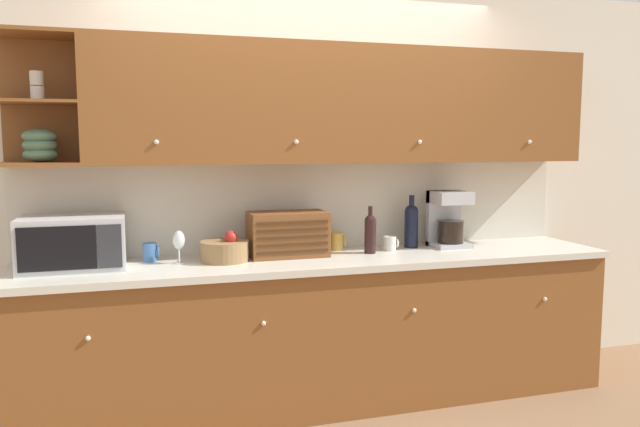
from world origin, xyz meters
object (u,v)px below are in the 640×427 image
Objects in this scene: microwave at (73,243)px; mug_patterned_third at (390,243)px; second_wine_bottle at (411,224)px; mug_blue_second at (337,241)px; coffee_maker at (448,219)px; mug at (150,252)px; bread_box at (288,234)px; wine_bottle at (370,232)px; wine_glass at (179,241)px; fruit_basket at (225,250)px.

microwave is 1.88m from mug_patterned_third.
mug_patterned_third is at bearing -159.20° from second_wine_bottle.
microwave is at bearing -174.66° from mug_blue_second.
coffee_maker reaches higher than second_wine_bottle.
bread_box reaches higher than mug.
wine_bottle is at bearing -160.06° from second_wine_bottle.
wine_glass is at bearing -35.93° from mug.
microwave is at bearing 177.78° from wine_glass.
microwave is at bearing -177.38° from second_wine_bottle.
second_wine_bottle is at bearing 5.59° from fruit_basket.
bread_box is (1.20, 0.02, -0.01)m from microwave.
second_wine_bottle is (1.64, 0.00, 0.10)m from mug.
microwave is at bearing -179.17° from mug_patterned_third.
mug_patterned_third is (1.87, 0.03, -0.10)m from microwave.
microwave is 4.95× the size of mug_blue_second.
bread_box is at bearing -178.25° from coffee_maker.
microwave is 1.59× the size of second_wine_bottle.
wine_bottle is 0.19m from mug_patterned_third.
mug is at bearing 12.53° from microwave.
wine_glass is (0.15, -0.11, 0.07)m from mug.
coffee_maker is at bearing -8.83° from second_wine_bottle.
fruit_basket is 2.55× the size of mug_blue_second.
second_wine_bottle is (0.18, 0.07, 0.11)m from mug_patterned_third.
mug reaches higher than mug_patterned_third.
fruit_basket is (0.82, -0.03, -0.08)m from microwave.
mug_blue_second is at bearing 5.34° from microwave.
wine_glass reaches higher than mug_blue_second.
wine_bottle is 3.16× the size of mug_patterned_third.
mug_patterned_third is at bearing 18.98° from wine_bottle.
mug_patterned_third is at bearing 2.92° from fruit_basket.
bread_box is 5.02× the size of mug_patterned_third.
wine_bottle is 0.36m from second_wine_bottle.
mug_patterned_third is at bearing -176.12° from coffee_maker.
second_wine_bottle is at bearing 171.17° from coffee_maker.
coffee_maker is at bearing 8.14° from wine_bottle.
mug_blue_second is at bearing 9.52° from wine_glass.
coffee_maker is (0.74, -0.09, 0.13)m from mug_blue_second.
mug_blue_second is (1.00, 0.17, -0.07)m from wine_glass.
fruit_basket is 0.82× the size of second_wine_bottle.
wine_bottle reaches higher than fruit_basket.
microwave reaches higher than bread_box.
coffee_maker reaches higher than mug_blue_second.
mug is at bearing 178.96° from coffee_maker.
fruit_basket is 1.06m from mug_patterned_third.
coffee_maker reaches higher than wine_glass.
mug is at bearing 164.16° from fruit_basket.
coffee_maker is at bearing 1.39° from microwave.
mug is 1.47m from mug_patterned_third.
fruit_basket is 0.96× the size of wine_bottle.
mug_blue_second reaches higher than mug_patterned_third.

